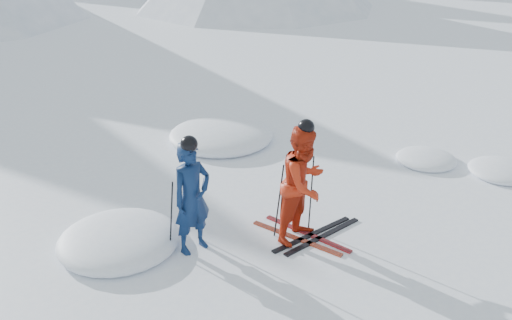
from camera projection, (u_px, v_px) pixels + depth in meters
ground at (355, 197)px, 10.23m from camera, size 160.00×160.00×0.00m
skier_blue at (192, 198)px, 8.28m from camera, size 0.72×0.52×1.83m
skier_red at (304, 184)px, 8.57m from camera, size 1.12×0.97×1.96m
pole_blue_left at (171, 217)px, 8.36m from camera, size 0.12×0.09×1.22m
pole_blue_right at (199, 204)px, 8.72m from camera, size 0.12×0.07×1.22m
pole_red_left at (279, 201)px, 8.73m from camera, size 0.13×0.10×1.30m
pole_red_right at (311, 193)px, 8.98m from camera, size 0.13×0.09×1.30m
ski_worn_left at (296, 238)px, 8.90m from camera, size 0.61×1.65×0.03m
ski_worn_right at (307, 234)px, 9.03m from camera, size 0.50×1.67×0.03m
ski_loose_a at (312, 234)px, 9.01m from camera, size 1.70×0.17×0.03m
ski_loose_b at (323, 236)px, 8.95m from camera, size 1.70×0.23×0.03m
snow_lumps at (241, 167)px, 11.45m from camera, size 9.11×6.82×0.54m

